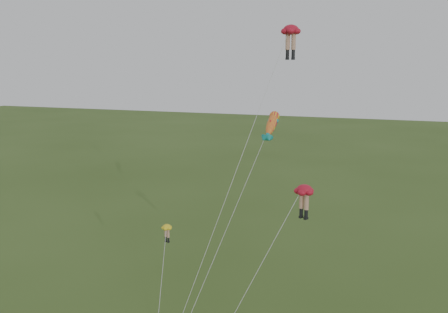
% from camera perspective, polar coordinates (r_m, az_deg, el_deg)
% --- Properties ---
extents(legs_kite_red_high, '(7.57, 9.88, 23.33)m').
position_cam_1_polar(legs_kite_red_high, '(38.45, 7.45, 13.39)').
color(legs_kite_red_high, '#AF1225').
rests_on(legs_kite_red_high, ground).
extents(legs_kite_red_mid, '(6.56, 8.90, 12.17)m').
position_cam_1_polar(legs_kite_red_mid, '(35.52, 9.00, -4.34)').
color(legs_kite_red_mid, '#AF1225').
rests_on(legs_kite_red_mid, ground).
extents(legs_kite_yellow, '(2.83, 8.15, 8.38)m').
position_cam_1_polar(legs_kite_yellow, '(38.57, -6.64, -9.13)').
color(legs_kite_yellow, yellow).
rests_on(legs_kite_yellow, ground).
extents(fish_kite, '(4.54, 15.13, 16.72)m').
position_cam_1_polar(fish_kite, '(41.70, 5.43, 3.64)').
color(fish_kite, yellow).
rests_on(fish_kite, ground).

